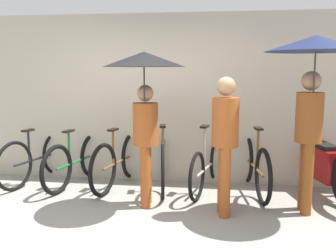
# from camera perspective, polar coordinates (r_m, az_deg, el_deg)

# --- Properties ---
(ground_plane) EXTENTS (30.00, 30.00, 0.00)m
(ground_plane) POSITION_cam_1_polar(r_m,az_deg,el_deg) (4.28, -8.77, -15.69)
(ground_plane) COLOR gray
(back_wall) EXTENTS (12.27, 0.12, 2.60)m
(back_wall) POSITION_cam_1_polar(r_m,az_deg,el_deg) (5.89, -3.49, 4.15)
(back_wall) COLOR #B2A893
(back_wall) RESTS_ON ground
(parked_bicycle_0) EXTENTS (0.57, 1.68, 1.04)m
(parked_bicycle_0) POSITION_cam_1_polar(r_m,az_deg,el_deg) (6.25, -19.24, -4.57)
(parked_bicycle_0) COLOR black
(parked_bicycle_0) RESTS_ON ground
(parked_bicycle_1) EXTENTS (0.53, 1.67, 1.10)m
(parked_bicycle_1) POSITION_cam_1_polar(r_m,az_deg,el_deg) (5.91, -13.77, -5.15)
(parked_bicycle_1) COLOR black
(parked_bicycle_1) RESTS_ON ground
(parked_bicycle_2) EXTENTS (0.51, 1.71, 1.11)m
(parked_bicycle_2) POSITION_cam_1_polar(r_m,az_deg,el_deg) (5.72, -7.46, -5.27)
(parked_bicycle_2) COLOR black
(parked_bicycle_2) RESTS_ON ground
(parked_bicycle_3) EXTENTS (0.45, 1.80, 1.08)m
(parked_bicycle_3) POSITION_cam_1_polar(r_m,az_deg,el_deg) (5.61, -0.80, -5.35)
(parked_bicycle_3) COLOR black
(parked_bicycle_3) RESTS_ON ground
(parked_bicycle_4) EXTENTS (0.57, 1.72, 1.10)m
(parked_bicycle_4) POSITION_cam_1_polar(r_m,az_deg,el_deg) (5.55, 6.06, -5.96)
(parked_bicycle_4) COLOR black
(parked_bicycle_4) RESTS_ON ground
(parked_bicycle_5) EXTENTS (0.44, 1.77, 0.98)m
(parked_bicycle_5) POSITION_cam_1_polar(r_m,az_deg,el_deg) (5.54, 12.97, -5.88)
(parked_bicycle_5) COLOR black
(parked_bicycle_5) RESTS_ON ground
(pedestrian_leading) EXTENTS (1.00, 1.00, 1.97)m
(pedestrian_leading) POSITION_cam_1_polar(r_m,az_deg,el_deg) (4.61, -3.60, 6.05)
(pedestrian_leading) COLOR #9E4C1E
(pedestrian_leading) RESTS_ON ground
(pedestrian_center) EXTENTS (0.32, 0.32, 1.67)m
(pedestrian_center) POSITION_cam_1_polar(r_m,az_deg,el_deg) (4.48, 8.69, -1.44)
(pedestrian_center) COLOR #9E4C1E
(pedestrian_center) RESTS_ON ground
(pedestrian_trailing) EXTENTS (1.15, 1.15, 2.14)m
(pedestrian_trailing) POSITION_cam_1_polar(r_m,az_deg,el_deg) (4.66, 21.32, 7.81)
(pedestrian_trailing) COLOR brown
(pedestrian_trailing) RESTS_ON ground
(motorcycle) EXTENTS (0.75, 2.10, 0.94)m
(motorcycle) POSITION_cam_1_polar(r_m,az_deg,el_deg) (5.74, 22.39, -5.58)
(motorcycle) COLOR black
(motorcycle) RESTS_ON ground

